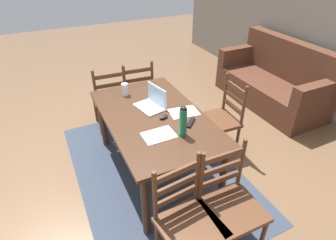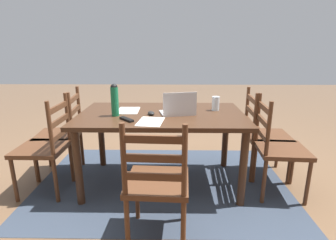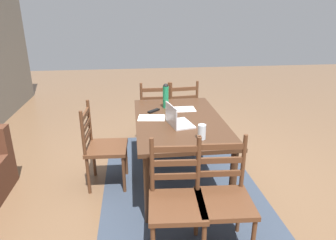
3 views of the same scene
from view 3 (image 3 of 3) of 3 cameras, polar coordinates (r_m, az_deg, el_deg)
name	(u,v)px [view 3 (image 3 of 3)]	position (r m, az deg, el deg)	size (l,w,h in m)	color
ground_plane	(178,178)	(3.67, 1.99, -10.96)	(14.00, 14.00, 0.00)	brown
area_rug	(178,178)	(3.67, 1.99, -10.92)	(2.55, 1.73, 0.01)	#333D4C
dining_table	(179,127)	(3.37, 2.12, -1.31)	(1.61, 0.96, 0.75)	#422819
chair_far_head	(103,147)	(3.43, -12.17, -4.99)	(0.46, 0.46, 0.95)	#56331E
chair_left_far	(176,202)	(2.49, 1.61, -15.17)	(0.47, 0.47, 0.95)	#56331E
chair_right_far	(155,113)	(4.44, -2.54, 1.38)	(0.44, 0.44, 0.95)	#56331E
chair_right_near	(181,112)	(4.48, 2.43, 1.58)	(0.48, 0.48, 0.95)	#56331E
chair_left_near	(223,198)	(2.56, 10.41, -14.34)	(0.46, 0.46, 0.95)	#56331E
laptop	(176,120)	(3.16, 1.60, 0.04)	(0.36, 0.29, 0.23)	silver
water_bottle	(166,95)	(3.68, -0.43, 4.67)	(0.07, 0.07, 0.30)	#197247
drinking_glass	(202,132)	(2.84, 6.40, -2.24)	(0.08, 0.08, 0.14)	silver
computer_mouse	(172,115)	(3.42, 0.83, 0.90)	(0.06, 0.10, 0.03)	black
tv_remote	(154,111)	(3.59, -2.72, 1.74)	(0.04, 0.17, 0.02)	black
paper_stack_left	(152,118)	(3.39, -3.13, 0.43)	(0.21, 0.30, 0.00)	white
paper_stack_right	(183,109)	(3.67, 2.81, 2.04)	(0.21, 0.30, 0.00)	white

